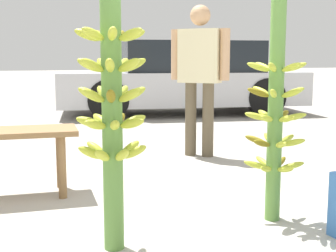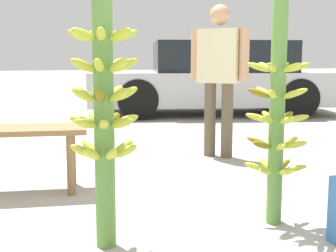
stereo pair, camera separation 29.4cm
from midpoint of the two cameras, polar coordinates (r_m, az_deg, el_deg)
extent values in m
plane|color=#9E998E|center=(2.69, 2.26, -14.14)|extent=(80.00, 80.00, 0.00)
cylinder|color=#5B8C3D|center=(2.48, -10.23, 1.74)|extent=(0.11, 0.11, 1.50)
ellipsoid|color=#ADB733|center=(2.50, -7.77, 10.91)|extent=(0.15, 0.05, 0.09)
ellipsoid|color=#736414|center=(2.57, -9.33, 10.79)|extent=(0.13, 0.15, 0.09)
ellipsoid|color=#736414|center=(2.57, -11.67, 10.74)|extent=(0.08, 0.16, 0.09)
ellipsoid|color=#ADB733|center=(2.49, -13.19, 10.78)|extent=(0.16, 0.11, 0.09)
ellipsoid|color=#ADB733|center=(2.39, -12.71, 10.91)|extent=(0.16, 0.11, 0.09)
ellipsoid|color=#ADB733|center=(2.35, -10.44, 11.03)|extent=(0.08, 0.16, 0.09)
ellipsoid|color=#ADB733|center=(2.40, -8.19, 11.02)|extent=(0.13, 0.15, 0.09)
ellipsoid|color=#ADB733|center=(2.40, -12.76, 7.24)|extent=(0.16, 0.09, 0.10)
ellipsoid|color=#ADB733|center=(2.35, -10.71, 7.28)|extent=(0.09, 0.16, 0.10)
ellipsoid|color=#ADB733|center=(2.38, -8.38, 7.34)|extent=(0.12, 0.15, 0.10)
ellipsoid|color=#ADB733|center=(2.48, -7.66, 7.39)|extent=(0.16, 0.06, 0.10)
ellipsoid|color=#ADB733|center=(2.56, -8.96, 7.38)|extent=(0.14, 0.14, 0.10)
ellipsoid|color=#ADB733|center=(2.57, -11.23, 7.33)|extent=(0.06, 0.15, 0.10)
ellipsoid|color=#ADB733|center=(2.50, -12.92, 7.26)|extent=(0.15, 0.12, 0.10)
ellipsoid|color=#ADB733|center=(2.41, -12.60, 3.62)|extent=(0.16, 0.10, 0.10)
ellipsoid|color=#736414|center=(2.35, -10.56, 3.58)|extent=(0.09, 0.16, 0.10)
ellipsoid|color=#ADB733|center=(2.39, -8.29, 3.70)|extent=(0.12, 0.15, 0.10)
ellipsoid|color=#ADB733|center=(2.49, -7.63, 3.88)|extent=(0.15, 0.06, 0.10)
ellipsoid|color=#ADB733|center=(2.57, -8.94, 3.99)|extent=(0.14, 0.14, 0.10)
ellipsoid|color=#ADB733|center=(2.58, -11.18, 3.95)|extent=(0.06, 0.15, 0.10)
ellipsoid|color=#ADB733|center=(2.51, -12.80, 3.79)|extent=(0.15, 0.12, 0.10)
ellipsoid|color=#ADB733|center=(2.52, -7.58, 0.62)|extent=(0.15, 0.05, 0.08)
ellipsoid|color=#736414|center=(2.60, -9.18, 0.80)|extent=(0.13, 0.15, 0.08)
ellipsoid|color=#ADB733|center=(2.59, -11.47, 0.73)|extent=(0.09, 0.16, 0.08)
ellipsoid|color=#ADB733|center=(2.51, -12.90, 0.45)|extent=(0.16, 0.10, 0.08)
ellipsoid|color=#ADB733|center=(2.41, -12.34, 0.15)|extent=(0.15, 0.11, 0.08)
ellipsoid|color=#ADB733|center=(2.37, -10.05, 0.07)|extent=(0.07, 0.16, 0.08)
ellipsoid|color=#ADB733|center=(2.42, -7.89, 0.29)|extent=(0.13, 0.14, 0.08)
ellipsoid|color=#ADB733|center=(2.41, -9.13, -3.57)|extent=(0.07, 0.15, 0.11)
ellipsoid|color=#ADB733|center=(2.48, -7.56, -3.19)|extent=(0.15, 0.12, 0.11)
ellipsoid|color=#ADB733|center=(2.58, -7.97, -2.77)|extent=(0.16, 0.10, 0.11)
ellipsoid|color=#ADB733|center=(2.62, -9.90, -2.61)|extent=(0.09, 0.16, 0.11)
ellipsoid|color=#ADB733|center=(2.59, -11.97, -2.80)|extent=(0.12, 0.15, 0.11)
ellipsoid|color=#ADB733|center=(2.50, -12.74, -3.23)|extent=(0.15, 0.06, 0.11)
ellipsoid|color=#ADB733|center=(2.41, -11.50, -3.59)|extent=(0.14, 0.14, 0.11)
cylinder|color=#5B8C3D|center=(2.95, 10.22, 2.00)|extent=(0.09, 0.09, 1.42)
ellipsoid|color=#ADB733|center=(3.02, 8.81, 7.15)|extent=(0.07, 0.16, 0.08)
ellipsoid|color=#ADB733|center=(2.91, 8.13, 7.13)|extent=(0.16, 0.09, 0.08)
ellipsoid|color=#ADB733|center=(2.82, 9.71, 7.07)|extent=(0.14, 0.13, 0.08)
ellipsoid|color=#ADB733|center=(2.85, 11.97, 7.02)|extent=(0.07, 0.16, 0.08)
ellipsoid|color=#ADB733|center=(2.96, 12.52, 7.04)|extent=(0.16, 0.09, 0.08)
ellipsoid|color=#736414|center=(3.04, 10.94, 7.11)|extent=(0.14, 0.13, 0.08)
ellipsoid|color=#ADB733|center=(3.01, 8.62, 4.19)|extent=(0.08, 0.16, 0.08)
ellipsoid|color=#736414|center=(2.90, 8.13, 4.05)|extent=(0.16, 0.07, 0.08)
ellipsoid|color=#ADB733|center=(2.83, 9.83, 3.91)|extent=(0.13, 0.14, 0.08)
ellipsoid|color=#ADB733|center=(2.87, 12.00, 3.90)|extent=(0.08, 0.16, 0.08)
ellipsoid|color=#ADB733|center=(2.98, 12.35, 4.05)|extent=(0.16, 0.07, 0.08)
ellipsoid|color=#ADB733|center=(3.05, 10.67, 4.19)|extent=(0.13, 0.14, 0.08)
ellipsoid|color=#ADB733|center=(3.05, 9.04, 1.37)|extent=(0.04, 0.16, 0.07)
ellipsoid|color=#ADB733|center=(2.95, 7.94, 1.16)|extent=(0.15, 0.11, 0.07)
ellipsoid|color=#ADB733|center=(2.85, 9.10, 0.89)|extent=(0.15, 0.11, 0.07)
ellipsoid|color=#ADB733|center=(2.86, 11.43, 0.85)|extent=(0.04, 0.16, 0.07)
ellipsoid|color=#ADB733|center=(2.96, 12.44, 1.07)|extent=(0.15, 0.11, 0.07)
ellipsoid|color=#736414|center=(3.06, 11.22, 1.32)|extent=(0.15, 0.11, 0.07)
ellipsoid|color=#ADB733|center=(2.87, 10.79, -2.27)|extent=(0.08, 0.16, 0.08)
ellipsoid|color=#ADB733|center=(2.95, 12.30, -2.02)|extent=(0.13, 0.14, 0.08)
ellipsoid|color=#ADB733|center=(3.06, 11.59, -1.64)|extent=(0.16, 0.07, 0.08)
ellipsoid|color=#ADB733|center=(3.08, 9.49, -1.51)|extent=(0.08, 0.16, 0.08)
ellipsoid|color=#736414|center=(3.00, 7.98, -1.74)|extent=(0.13, 0.14, 0.08)
ellipsoid|color=#736414|center=(2.89, 8.56, -2.12)|extent=(0.16, 0.07, 0.08)
ellipsoid|color=#ADB733|center=(3.10, 8.83, -4.35)|extent=(0.04, 0.16, 0.08)
ellipsoid|color=#ADB733|center=(3.00, 7.84, -4.75)|extent=(0.15, 0.11, 0.08)
ellipsoid|color=#ADB733|center=(2.91, 9.06, -5.20)|extent=(0.15, 0.11, 0.08)
ellipsoid|color=#ADB733|center=(2.91, 11.33, -5.22)|extent=(0.04, 0.16, 0.08)
ellipsoid|color=#ADB733|center=(3.02, 12.24, -4.78)|extent=(0.15, 0.11, 0.08)
ellipsoid|color=#736414|center=(3.11, 10.96, -4.37)|extent=(0.15, 0.11, 0.08)
cylinder|color=brown|center=(4.89, 3.19, 0.73)|extent=(0.17, 0.17, 0.78)
cylinder|color=brown|center=(4.96, 1.09, 0.84)|extent=(0.17, 0.17, 0.78)
cube|color=beige|center=(4.89, 2.18, 8.52)|extent=(0.44, 0.44, 0.55)
cylinder|color=tan|center=(4.80, 5.20, 8.67)|extent=(0.14, 0.14, 0.52)
cylinder|color=tan|center=(4.99, -0.73, 8.68)|extent=(0.14, 0.14, 0.52)
sphere|color=tan|center=(4.91, 2.20, 13.35)|extent=(0.21, 0.21, 0.21)
cylinder|color=olive|center=(3.86, -15.18, -3.90)|extent=(0.06, 0.06, 0.47)
cylinder|color=olive|center=(3.56, -15.12, -4.92)|extent=(0.06, 0.06, 0.47)
cube|color=#B7B7BC|center=(8.84, 0.47, 4.71)|extent=(4.77, 2.79, 0.59)
cube|color=black|center=(8.86, 1.63, 8.43)|extent=(2.78, 2.20, 0.56)
cylinder|color=black|center=(7.87, -8.37, 3.15)|extent=(0.71, 0.35, 0.69)
cylinder|color=black|center=(9.53, -8.71, 4.02)|extent=(0.71, 0.35, 0.69)
cylinder|color=black|center=(8.42, 10.87, 3.42)|extent=(0.71, 0.35, 0.69)
cylinder|color=black|center=(10.00, 7.43, 4.23)|extent=(0.71, 0.35, 0.69)
camera|label=1|loc=(0.15, -92.86, -0.41)|focal=50.00mm
camera|label=2|loc=(0.15, 87.14, 0.41)|focal=50.00mm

